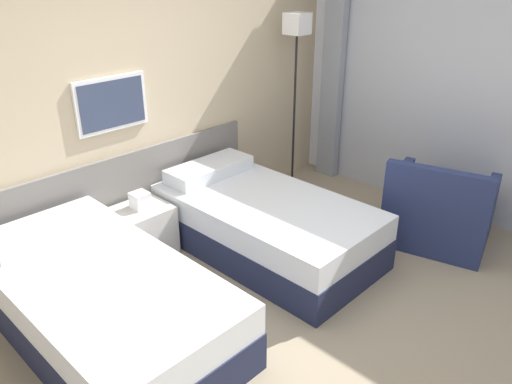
# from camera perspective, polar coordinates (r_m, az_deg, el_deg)

# --- Properties ---
(ground_plane) EXTENTS (16.00, 16.00, 0.00)m
(ground_plane) POSITION_cam_1_polar(r_m,az_deg,el_deg) (3.76, 6.82, -14.10)
(ground_plane) COLOR gray
(wall_headboard) EXTENTS (10.00, 0.10, 2.70)m
(wall_headboard) POSITION_cam_1_polar(r_m,az_deg,el_deg) (4.47, -12.87, 10.69)
(wall_headboard) COLOR #C6B28E
(wall_headboard) RESTS_ON ground_plane
(wall_window) EXTENTS (0.21, 4.42, 2.70)m
(wall_window) POSITION_cam_1_polar(r_m,az_deg,el_deg) (5.06, 26.19, 10.89)
(wall_window) COLOR white
(wall_window) RESTS_ON ground_plane
(bed_near_door) EXTENTS (1.05, 1.94, 0.63)m
(bed_near_door) POSITION_cam_1_polar(r_m,az_deg,el_deg) (3.59, -16.83, -12.13)
(bed_near_door) COLOR #1E233D
(bed_near_door) RESTS_ON ground_plane
(bed_near_window) EXTENTS (1.05, 1.94, 0.63)m
(bed_near_window) POSITION_cam_1_polar(r_m,az_deg,el_deg) (4.39, 0.99, -3.59)
(bed_near_window) COLOR #1E233D
(bed_near_window) RESTS_ON ground_plane
(nightstand) EXTENTS (0.46, 0.42, 0.59)m
(nightstand) POSITION_cam_1_polar(r_m,az_deg,el_deg) (4.45, -12.75, -4.23)
(nightstand) COLOR beige
(nightstand) RESTS_ON ground_plane
(floor_lamp) EXTENTS (0.24, 0.24, 1.89)m
(floor_lamp) POSITION_cam_1_polar(r_m,az_deg,el_deg) (5.26, 4.64, 15.98)
(floor_lamp) COLOR black
(floor_lamp) RESTS_ON ground_plane
(armchair) EXTENTS (0.99, 1.04, 0.82)m
(armchair) POSITION_cam_1_polar(r_m,az_deg,el_deg) (4.82, 20.15, -2.28)
(armchair) COLOR navy
(armchair) RESTS_ON ground_plane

